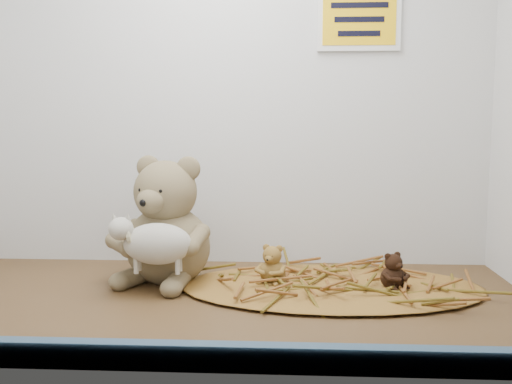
# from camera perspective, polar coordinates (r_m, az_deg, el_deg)

# --- Properties ---
(alcove_shell) EXTENTS (1.20, 0.60, 0.90)m
(alcove_shell) POSITION_cam_1_polar(r_m,az_deg,el_deg) (1.11, -4.44, 13.35)
(alcove_shell) COLOR #443017
(alcove_shell) RESTS_ON ground
(front_rail) EXTENTS (1.19, 0.02, 0.04)m
(front_rail) POSITION_cam_1_polar(r_m,az_deg,el_deg) (0.80, -7.85, -15.91)
(front_rail) COLOR #38516C
(front_rail) RESTS_ON shelf_floor
(straw_bed) EXTENTS (0.59, 0.35, 0.01)m
(straw_bed) POSITION_cam_1_polar(r_m,az_deg,el_deg) (1.14, 7.54, -9.34)
(straw_bed) COLOR brown
(straw_bed) RESTS_ON shelf_floor
(main_teddy) EXTENTS (0.27, 0.28, 0.26)m
(main_teddy) POSITION_cam_1_polar(r_m,az_deg,el_deg) (1.18, -8.84, -2.72)
(main_teddy) COLOR #92855A
(main_teddy) RESTS_ON shelf_floor
(toy_lamb) EXTENTS (0.17, 0.10, 0.11)m
(toy_lamb) POSITION_cam_1_polar(r_m,az_deg,el_deg) (1.09, -9.81, -5.13)
(toy_lamb) COLOR beige
(toy_lamb) RESTS_ON main_teddy
(mini_teddy_tan) EXTENTS (0.08, 0.08, 0.08)m
(mini_teddy_tan) POSITION_cam_1_polar(r_m,az_deg,el_deg) (1.14, 1.65, -7.03)
(mini_teddy_tan) COLOR olive
(mini_teddy_tan) RESTS_ON straw_bed
(mini_teddy_brown) EXTENTS (0.08, 0.08, 0.07)m
(mini_teddy_brown) POSITION_cam_1_polar(r_m,az_deg,el_deg) (1.14, 13.52, -7.47)
(mini_teddy_brown) COLOR black
(mini_teddy_brown) RESTS_ON straw_bed
(wall_sign) EXTENTS (0.16, 0.01, 0.11)m
(wall_sign) POSITION_cam_1_polar(r_m,az_deg,el_deg) (1.33, 10.26, 16.58)
(wall_sign) COLOR #DDA60B
(wall_sign) RESTS_ON back_wall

